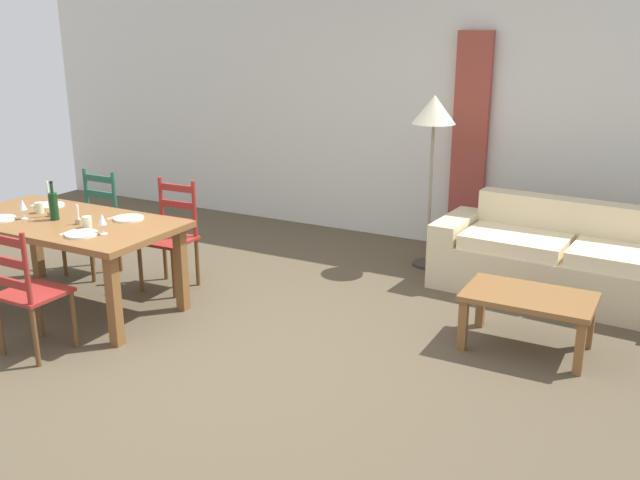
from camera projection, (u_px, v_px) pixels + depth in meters
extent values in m
cube|color=brown|center=(216.00, 350.00, 5.08)|extent=(9.60, 9.60, 0.02)
cube|color=silver|center=(395.00, 113.00, 7.46)|extent=(9.60, 0.16, 2.70)
cube|color=#973F32|center=(470.00, 144.00, 7.02)|extent=(0.35, 0.08, 2.20)
cube|color=brown|center=(65.00, 223.00, 5.63)|extent=(1.90, 0.96, 0.05)
cube|color=brown|center=(114.00, 300.00, 5.04)|extent=(0.08, 0.08, 0.70)
cube|color=brown|center=(36.00, 240.00, 6.44)|extent=(0.08, 0.08, 0.70)
cube|color=brown|center=(181.00, 269.00, 5.68)|extent=(0.08, 0.08, 0.70)
cube|color=maroon|center=(34.00, 293.00, 4.91)|extent=(0.42, 0.40, 0.03)
cylinder|color=brown|center=(40.00, 310.00, 5.21)|extent=(0.04, 0.04, 0.43)
cylinder|color=brown|center=(74.00, 320.00, 5.04)|extent=(0.04, 0.04, 0.43)
cylinder|color=brown|center=(0.00, 327.00, 4.92)|extent=(0.04, 0.04, 0.43)
cylinder|color=brown|center=(35.00, 337.00, 4.76)|extent=(0.04, 0.04, 0.43)
cylinder|color=maroon|center=(26.00, 269.00, 4.61)|extent=(0.04, 0.04, 0.50)
cube|color=maroon|center=(11.00, 283.00, 4.73)|extent=(0.38, 0.03, 0.06)
cube|color=maroon|center=(8.00, 262.00, 4.69)|extent=(0.38, 0.03, 0.06)
cube|color=maroon|center=(5.00, 241.00, 4.64)|extent=(0.38, 0.03, 0.06)
cube|color=#265D46|center=(89.00, 228.00, 6.49)|extent=(0.42, 0.40, 0.03)
cylinder|color=brown|center=(92.00, 259.00, 6.33)|extent=(0.04, 0.04, 0.43)
cylinder|color=brown|center=(64.00, 253.00, 6.50)|extent=(0.04, 0.04, 0.43)
cylinder|color=brown|center=(119.00, 249.00, 6.62)|extent=(0.04, 0.04, 0.43)
cylinder|color=brown|center=(91.00, 244.00, 6.78)|extent=(0.04, 0.04, 0.43)
cylinder|color=#265D46|center=(115.00, 199.00, 6.47)|extent=(0.04, 0.04, 0.50)
cylinder|color=#265D46|center=(86.00, 194.00, 6.64)|extent=(0.04, 0.04, 0.50)
cube|color=#265D46|center=(102.00, 210.00, 6.59)|extent=(0.38, 0.03, 0.06)
cube|color=#265D46|center=(100.00, 194.00, 6.55)|extent=(0.38, 0.03, 0.06)
cube|color=#265D46|center=(99.00, 179.00, 6.50)|extent=(0.38, 0.03, 0.06)
cube|color=maroon|center=(168.00, 240.00, 6.12)|extent=(0.43, 0.42, 0.03)
cylinder|color=brown|center=(174.00, 274.00, 5.96)|extent=(0.04, 0.04, 0.43)
cylinder|color=brown|center=(140.00, 268.00, 6.11)|extent=(0.04, 0.04, 0.43)
cylinder|color=brown|center=(197.00, 262.00, 6.25)|extent=(0.04, 0.04, 0.43)
cylinder|color=brown|center=(165.00, 257.00, 6.41)|extent=(0.04, 0.04, 0.43)
cylinder|color=maroon|center=(194.00, 209.00, 6.11)|extent=(0.04, 0.04, 0.50)
cylinder|color=maroon|center=(161.00, 204.00, 6.26)|extent=(0.04, 0.04, 0.50)
cube|color=maroon|center=(179.00, 221.00, 6.22)|extent=(0.38, 0.04, 0.06)
cube|color=maroon|center=(178.00, 205.00, 6.18)|extent=(0.38, 0.04, 0.06)
cube|color=maroon|center=(176.00, 188.00, 6.13)|extent=(0.38, 0.04, 0.06)
cylinder|color=white|center=(0.00, 219.00, 5.61)|extent=(0.24, 0.24, 0.02)
cylinder|color=white|center=(82.00, 234.00, 5.21)|extent=(0.24, 0.24, 0.02)
cube|color=silver|center=(67.00, 232.00, 5.28)|extent=(0.03, 0.17, 0.01)
cylinder|color=white|center=(50.00, 205.00, 6.03)|extent=(0.24, 0.24, 0.02)
cube|color=silver|center=(38.00, 204.00, 6.10)|extent=(0.02, 0.17, 0.01)
cylinder|color=white|center=(129.00, 218.00, 5.63)|extent=(0.24, 0.24, 0.02)
cube|color=silver|center=(115.00, 217.00, 5.70)|extent=(0.02, 0.17, 0.01)
cylinder|color=#143819|center=(54.00, 206.00, 5.59)|extent=(0.07, 0.07, 0.22)
cylinder|color=#143819|center=(52.00, 188.00, 5.55)|extent=(0.02, 0.02, 0.08)
cylinder|color=black|center=(51.00, 182.00, 5.53)|extent=(0.03, 0.03, 0.02)
cylinder|color=white|center=(24.00, 219.00, 5.64)|extent=(0.06, 0.06, 0.01)
cylinder|color=white|center=(24.00, 214.00, 5.63)|extent=(0.01, 0.01, 0.07)
cone|color=white|center=(23.00, 205.00, 5.61)|extent=(0.06, 0.06, 0.08)
cylinder|color=white|center=(104.00, 234.00, 5.23)|extent=(0.06, 0.06, 0.01)
cylinder|color=white|center=(103.00, 229.00, 5.22)|extent=(0.01, 0.01, 0.07)
cone|color=white|center=(102.00, 219.00, 5.20)|extent=(0.06, 0.06, 0.08)
cylinder|color=beige|center=(87.00, 222.00, 5.39)|extent=(0.07, 0.07, 0.09)
cylinder|color=beige|center=(39.00, 208.00, 5.81)|extent=(0.07, 0.07, 0.09)
cylinder|color=#998C66|center=(51.00, 214.00, 5.72)|extent=(0.05, 0.05, 0.04)
cylinder|color=white|center=(48.00, 196.00, 5.67)|extent=(0.02, 0.02, 0.25)
cylinder|color=#998C66|center=(79.00, 222.00, 5.49)|extent=(0.05, 0.05, 0.04)
cylinder|color=white|center=(78.00, 212.00, 5.47)|extent=(0.02, 0.02, 0.12)
cube|color=beige|center=(568.00, 276.00, 5.95)|extent=(1.85, 0.91, 0.40)
cube|color=beige|center=(579.00, 245.00, 6.14)|extent=(1.81, 0.31, 0.80)
cube|color=beige|center=(456.00, 247.00, 6.44)|extent=(0.29, 0.81, 0.58)
cube|color=beige|center=(628.00, 258.00, 5.61)|extent=(0.90, 0.69, 0.12)
cube|color=beige|center=(517.00, 241.00, 6.06)|extent=(0.90, 0.69, 0.12)
cube|color=brown|center=(529.00, 297.00, 4.97)|extent=(0.90, 0.56, 0.04)
cube|color=brown|center=(463.00, 325.00, 5.02)|extent=(0.06, 0.06, 0.38)
cube|color=brown|center=(580.00, 348.00, 4.66)|extent=(0.06, 0.06, 0.38)
cube|color=brown|center=(481.00, 303.00, 5.40)|extent=(0.06, 0.06, 0.38)
cube|color=brown|center=(590.00, 323.00, 5.04)|extent=(0.06, 0.06, 0.38)
cylinder|color=#332D28|center=(427.00, 264.00, 6.83)|extent=(0.28, 0.28, 0.03)
cylinder|color=gray|center=(430.00, 195.00, 6.62)|extent=(0.03, 0.03, 1.35)
cone|color=beige|center=(434.00, 109.00, 6.39)|extent=(0.40, 0.40, 0.26)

